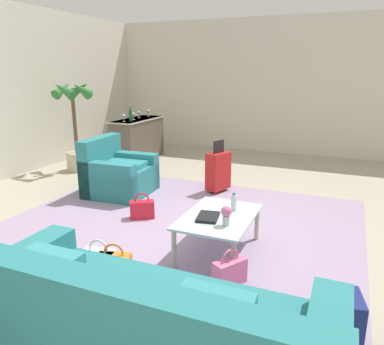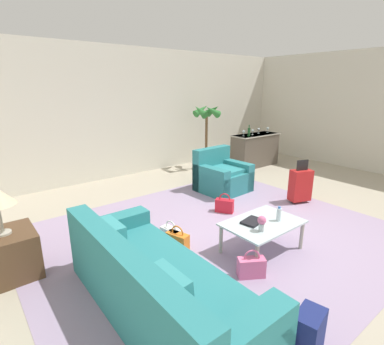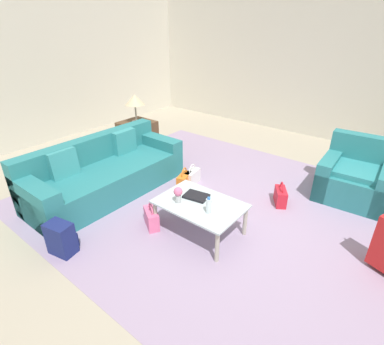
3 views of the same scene
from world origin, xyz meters
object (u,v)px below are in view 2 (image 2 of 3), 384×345
couch (151,289)px  suitcase_red (300,185)px  wine_glass_left_of_centre (253,131)px  handbag_white (171,235)px  handbag_orange (178,241)px  handbag_red (224,205)px  wine_glass_rightmost (268,129)px  wine_glass_leftmost (244,132)px  wine_glass_right_of_centre (259,130)px  wine_bottle_green (249,132)px  bar_console (255,150)px  side_table (7,255)px  coffee_table (263,226)px  water_bottle (279,214)px  backpack_navy (307,333)px  coffee_table_book (252,221)px  flower_vase (262,222)px  handbag_pink (251,267)px  armchair (221,177)px  potted_palm (206,135)px

couch → suitcase_red: (3.79, 0.80, 0.06)m
wine_glass_left_of_centre → handbag_white: (-4.20, -2.15, -0.88)m
handbag_orange → handbag_red: bearing=20.2°
wine_glass_rightmost → handbag_white: wine_glass_rightmost is taller
wine_glass_leftmost → handbag_white: 4.52m
wine_glass_right_of_centre → wine_bottle_green: size_ratio=0.51×
bar_console → side_table: bearing=-165.7°
couch → coffee_table: bearing=3.2°
water_bottle → backpack_navy: bearing=-135.3°
wine_glass_right_of_centre → backpack_navy: size_ratio=0.39×
couch → coffee_table_book: 1.69m
coffee_table_book → wine_glass_left_of_centre: 4.61m
flower_vase → bar_console: bearing=41.1°
water_bottle → handbag_orange: water_bottle is taller
handbag_pink → water_bottle: bearing=15.0°
flower_vase → handbag_white: size_ratio=0.57×
armchair → water_bottle: armchair is taller
wine_glass_right_of_centre → backpack_navy: (-4.67, -4.44, -0.82)m
water_bottle → handbag_white: size_ratio=0.57×
wine_glass_leftmost → handbag_orange: size_ratio=0.43×
couch → wine_glass_rightmost: bearing=28.9°
wine_glass_right_of_centre → armchair: bearing=-157.6°
handbag_red → wine_glass_leftmost: bearing=36.7°
suitcase_red → potted_palm: potted_palm is taller
wine_glass_leftmost → wine_glass_left_of_centre: size_ratio=1.00×
water_bottle → handbag_pink: bearing=-165.0°
wine_glass_leftmost → wine_bottle_green: size_ratio=0.51×
wine_glass_rightmost → backpack_navy: (-5.01, -4.39, -0.82)m
wine_glass_right_of_centre → suitcase_red: size_ratio=0.18×
bar_console → handbag_white: size_ratio=4.13×
handbag_orange → wine_glass_rightmost: bearing=25.8°
couch → wine_glass_left_of_centre: (5.13, 3.18, 0.71)m
handbag_pink → side_table: bearing=141.2°
armchair → wine_glass_rightmost: (2.71, 0.93, 0.71)m
coffee_table_book → handbag_red: size_ratio=0.83×
handbag_pink → potted_palm: potted_palm is taller
couch → wine_glass_left_of_centre: bearing=31.8°
armchair → wine_glass_right_of_centre: (2.37, 0.98, 0.71)m
bar_console → flower_vase: bearing=-138.9°
flower_vase → wine_glass_rightmost: bearing=37.6°
couch → coffee_table_book: bearing=6.1°
wine_bottle_green → couch: bearing=-147.6°
suitcase_red → flower_vase: bearing=-159.0°
wine_glass_left_of_centre → backpack_navy: size_ratio=0.39×
wine_glass_left_of_centre → wine_glass_right_of_centre: 0.34m
couch → wine_glass_rightmost: (5.80, 3.20, 0.71)m
wine_glass_right_of_centre → handbag_orange: bearing=-152.1°
water_bottle → wine_bottle_green: size_ratio=0.68×
coffee_table_book → wine_glass_right_of_centre: (3.79, 3.07, 0.56)m
coffee_table → flower_vase: 0.32m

